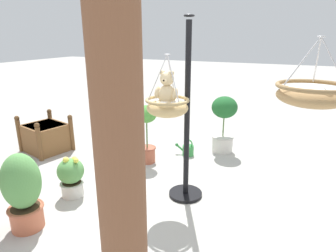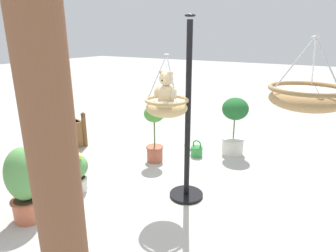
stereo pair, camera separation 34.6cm
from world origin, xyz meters
name	(u,v)px [view 1 (the left image)]	position (x,y,z in m)	size (l,w,h in m)	color
ground_plane	(168,197)	(0.00, 0.00, 0.00)	(40.00, 40.00, 0.00)	#ADAAA3
display_pole_central	(186,147)	(-0.19, -0.14, 0.68)	(0.44, 0.44, 2.26)	black
hanging_basket_with_teddy	(167,106)	(-0.04, 0.11, 1.26)	(0.51, 0.51, 0.71)	tan
teddy_bear	(167,91)	(-0.04, 0.13, 1.44)	(0.28, 0.25, 0.41)	#D1B789
hanging_basket_left_high	(313,94)	(-1.50, 0.37, 1.57)	(0.61, 0.61, 0.58)	#A37F51
greenhouse_pillar_left	(124,227)	(-0.86, 2.27, 1.34)	(0.34, 0.34, 2.78)	brown
wooden_planter_box	(46,136)	(2.72, -0.53, 0.27)	(0.90, 0.85, 0.67)	brown
potted_plant_fern_front	(23,191)	(1.15, 1.22, 0.46)	(0.40, 0.40, 0.88)	#BC6042
potted_plant_flowering_red	(147,131)	(0.79, -0.86, 0.55)	(0.33, 0.33, 0.98)	#AD563D
potted_plant_conical_shrub	(71,176)	(1.17, 0.50, 0.28)	(0.34, 0.34, 0.57)	beige
potted_plant_trailing_ivy	(224,121)	(-0.24, -1.85, 0.58)	(0.45, 0.45, 1.03)	beige
watering_can	(188,150)	(0.28, -1.42, 0.10)	(0.35, 0.20, 0.30)	#338C3F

